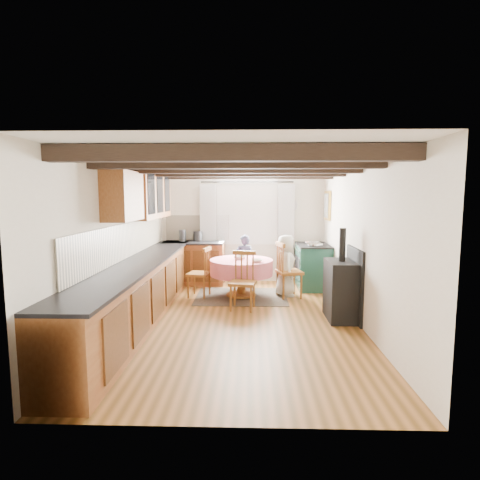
{
  "coord_description": "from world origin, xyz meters",
  "views": [
    {
      "loc": [
        0.19,
        -5.72,
        1.91
      ],
      "look_at": [
        0.0,
        0.8,
        1.15
      ],
      "focal_mm": 28.72,
      "sensor_mm": 36.0,
      "label": 1
    }
  ],
  "objects_px": {
    "dining_table": "(241,278)",
    "cup": "(243,256)",
    "chair_right": "(289,270)",
    "aga_range": "(313,266)",
    "cast_iron_stove": "(341,274)",
    "child_right": "(285,265)",
    "child_far": "(244,261)",
    "chair_near": "(243,281)",
    "chair_left": "(199,272)"
  },
  "relations": [
    {
      "from": "dining_table",
      "to": "cup",
      "type": "bearing_deg",
      "value": 75.48
    },
    {
      "from": "chair_right",
      "to": "cup",
      "type": "distance_m",
      "value": 0.9
    },
    {
      "from": "chair_right",
      "to": "aga_range",
      "type": "bearing_deg",
      "value": -50.47
    },
    {
      "from": "dining_table",
      "to": "cast_iron_stove",
      "type": "height_order",
      "value": "cast_iron_stove"
    },
    {
      "from": "chair_right",
      "to": "child_right",
      "type": "xyz_separation_m",
      "value": [
        -0.06,
        0.11,
        0.06
      ]
    },
    {
      "from": "child_far",
      "to": "cup",
      "type": "distance_m",
      "value": 0.62
    },
    {
      "from": "chair_near",
      "to": "cup",
      "type": "relative_size",
      "value": 9.53
    },
    {
      "from": "chair_right",
      "to": "child_right",
      "type": "relative_size",
      "value": 0.9
    },
    {
      "from": "dining_table",
      "to": "chair_left",
      "type": "bearing_deg",
      "value": -178.53
    },
    {
      "from": "chair_near",
      "to": "chair_left",
      "type": "height_order",
      "value": "chair_near"
    },
    {
      "from": "chair_left",
      "to": "chair_near",
      "type": "bearing_deg",
      "value": 59.1
    },
    {
      "from": "aga_range",
      "to": "child_far",
      "type": "bearing_deg",
      "value": -178.47
    },
    {
      "from": "cast_iron_stove",
      "to": "child_far",
      "type": "height_order",
      "value": "cast_iron_stove"
    },
    {
      "from": "dining_table",
      "to": "chair_right",
      "type": "height_order",
      "value": "chair_right"
    },
    {
      "from": "cup",
      "to": "child_far",
      "type": "bearing_deg",
      "value": 89.59
    },
    {
      "from": "chair_left",
      "to": "child_far",
      "type": "xyz_separation_m",
      "value": [
        0.84,
        0.76,
        0.08
      ]
    },
    {
      "from": "chair_near",
      "to": "child_far",
      "type": "relative_size",
      "value": 0.88
    },
    {
      "from": "aga_range",
      "to": "cup",
      "type": "xyz_separation_m",
      "value": [
        -1.42,
        -0.63,
        0.3
      ]
    },
    {
      "from": "child_right",
      "to": "child_far",
      "type": "bearing_deg",
      "value": 45.46
    },
    {
      "from": "chair_right",
      "to": "chair_near",
      "type": "bearing_deg",
      "value": 118.71
    },
    {
      "from": "aga_range",
      "to": "child_right",
      "type": "relative_size",
      "value": 0.86
    },
    {
      "from": "dining_table",
      "to": "child_far",
      "type": "xyz_separation_m",
      "value": [
        0.04,
        0.73,
        0.2
      ]
    },
    {
      "from": "aga_range",
      "to": "chair_left",
      "type": "bearing_deg",
      "value": -160.68
    },
    {
      "from": "chair_left",
      "to": "cup",
      "type": "relative_size",
      "value": 9.27
    },
    {
      "from": "child_right",
      "to": "cup",
      "type": "distance_m",
      "value": 0.82
    },
    {
      "from": "chair_near",
      "to": "cast_iron_stove",
      "type": "relative_size",
      "value": 0.69
    },
    {
      "from": "chair_left",
      "to": "cast_iron_stove",
      "type": "bearing_deg",
      "value": 74.29
    },
    {
      "from": "dining_table",
      "to": "chair_left",
      "type": "xyz_separation_m",
      "value": [
        -0.8,
        -0.02,
        0.12
      ]
    },
    {
      "from": "cast_iron_stove",
      "to": "child_right",
      "type": "distance_m",
      "value": 1.57
    },
    {
      "from": "child_right",
      "to": "chair_near",
      "type": "bearing_deg",
      "value": 132.7
    },
    {
      "from": "aga_range",
      "to": "chair_right",
      "type": "bearing_deg",
      "value": -126.02
    },
    {
      "from": "child_far",
      "to": "aga_range",
      "type": "bearing_deg",
      "value": 172.67
    },
    {
      "from": "chair_near",
      "to": "child_far",
      "type": "height_order",
      "value": "child_far"
    },
    {
      "from": "chair_right",
      "to": "cast_iron_stove",
      "type": "bearing_deg",
      "value": -166.5
    },
    {
      "from": "aga_range",
      "to": "child_right",
      "type": "height_order",
      "value": "child_right"
    },
    {
      "from": "chair_near",
      "to": "chair_right",
      "type": "height_order",
      "value": "chair_right"
    },
    {
      "from": "chair_right",
      "to": "dining_table",
      "type": "bearing_deg",
      "value": 75.34
    },
    {
      "from": "chair_left",
      "to": "child_far",
      "type": "distance_m",
      "value": 1.13
    },
    {
      "from": "chair_left",
      "to": "cast_iron_stove",
      "type": "relative_size",
      "value": 0.67
    },
    {
      "from": "child_far",
      "to": "child_right",
      "type": "distance_m",
      "value": 1.02
    },
    {
      "from": "chair_left",
      "to": "child_far",
      "type": "bearing_deg",
      "value": 144.04
    },
    {
      "from": "cast_iron_stove",
      "to": "child_far",
      "type": "xyz_separation_m",
      "value": [
        -1.53,
        2.01,
        -0.16
      ]
    },
    {
      "from": "cup",
      "to": "chair_near",
      "type": "bearing_deg",
      "value": -89.73
    },
    {
      "from": "chair_near",
      "to": "chair_left",
      "type": "xyz_separation_m",
      "value": [
        -0.84,
        0.79,
        -0.01
      ]
    },
    {
      "from": "cast_iron_stove",
      "to": "cup",
      "type": "relative_size",
      "value": 13.82
    },
    {
      "from": "chair_near",
      "to": "aga_range",
      "type": "distance_m",
      "value": 2.12
    },
    {
      "from": "child_far",
      "to": "child_right",
      "type": "xyz_separation_m",
      "value": [
        0.8,
        -0.63,
        0.03
      ]
    },
    {
      "from": "chair_left",
      "to": "chair_right",
      "type": "height_order",
      "value": "chair_right"
    },
    {
      "from": "aga_range",
      "to": "child_far",
      "type": "relative_size",
      "value": 0.91
    },
    {
      "from": "cast_iron_stove",
      "to": "chair_near",
      "type": "bearing_deg",
      "value": 163.03
    }
  ]
}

